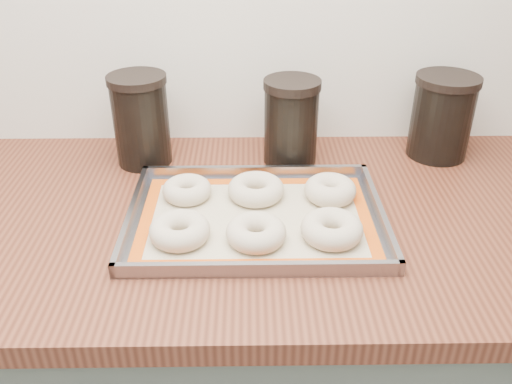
{
  "coord_description": "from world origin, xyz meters",
  "views": [
    {
      "loc": [
        -0.19,
        0.81,
        1.45
      ],
      "look_at": [
        -0.18,
        1.64,
        0.96
      ],
      "focal_mm": 38.0,
      "sensor_mm": 36.0,
      "label": 1
    }
  ],
  "objects_px": {
    "bagel_front_left": "(180,230)",
    "canister_mid": "(291,121)",
    "baking_tray": "(256,217)",
    "bagel_front_mid": "(256,232)",
    "bagel_back_right": "(330,190)",
    "canister_left": "(141,120)",
    "canister_right": "(442,116)",
    "bagel_back_mid": "(256,189)",
    "bagel_back_left": "(187,190)",
    "bagel_front_right": "(332,229)"
  },
  "relations": [
    {
      "from": "bagel_back_left",
      "to": "bagel_back_mid",
      "type": "bearing_deg",
      "value": -0.49
    },
    {
      "from": "bagel_back_left",
      "to": "canister_mid",
      "type": "bearing_deg",
      "value": 38.03
    },
    {
      "from": "bagel_front_mid",
      "to": "bagel_back_right",
      "type": "height_order",
      "value": "bagel_back_right"
    },
    {
      "from": "bagel_front_left",
      "to": "bagel_back_mid",
      "type": "distance_m",
      "value": 0.19
    },
    {
      "from": "canister_right",
      "to": "bagel_back_left",
      "type": "bearing_deg",
      "value": -160.68
    },
    {
      "from": "bagel_front_mid",
      "to": "bagel_front_left",
      "type": "bearing_deg",
      "value": 176.68
    },
    {
      "from": "bagel_back_mid",
      "to": "canister_left",
      "type": "relative_size",
      "value": 0.56
    },
    {
      "from": "bagel_front_mid",
      "to": "bagel_back_right",
      "type": "bearing_deg",
      "value": 43.79
    },
    {
      "from": "baking_tray",
      "to": "canister_mid",
      "type": "bearing_deg",
      "value": 71.93
    },
    {
      "from": "baking_tray",
      "to": "canister_left",
      "type": "bearing_deg",
      "value": 135.05
    },
    {
      "from": "bagel_front_mid",
      "to": "canister_right",
      "type": "bearing_deg",
      "value": 39.41
    },
    {
      "from": "bagel_front_right",
      "to": "canister_right",
      "type": "xyz_separation_m",
      "value": [
        0.28,
        0.33,
        0.07
      ]
    },
    {
      "from": "baking_tray",
      "to": "canister_mid",
      "type": "relative_size",
      "value": 2.5
    },
    {
      "from": "bagel_front_mid",
      "to": "bagel_back_mid",
      "type": "distance_m",
      "value": 0.15
    },
    {
      "from": "bagel_back_mid",
      "to": "canister_right",
      "type": "xyz_separation_m",
      "value": [
        0.41,
        0.19,
        0.07
      ]
    },
    {
      "from": "bagel_back_mid",
      "to": "bagel_front_mid",
      "type": "bearing_deg",
      "value": -90.83
    },
    {
      "from": "bagel_back_right",
      "to": "canister_right",
      "type": "xyz_separation_m",
      "value": [
        0.26,
        0.2,
        0.07
      ]
    },
    {
      "from": "bagel_front_left",
      "to": "bagel_front_mid",
      "type": "bearing_deg",
      "value": -3.32
    },
    {
      "from": "bagel_front_left",
      "to": "canister_mid",
      "type": "xyz_separation_m",
      "value": [
        0.21,
        0.3,
        0.07
      ]
    },
    {
      "from": "canister_left",
      "to": "canister_mid",
      "type": "bearing_deg",
      "value": -0.16
    },
    {
      "from": "baking_tray",
      "to": "bagel_front_mid",
      "type": "bearing_deg",
      "value": -90.82
    },
    {
      "from": "bagel_front_left",
      "to": "canister_left",
      "type": "height_order",
      "value": "canister_left"
    },
    {
      "from": "baking_tray",
      "to": "bagel_front_right",
      "type": "relative_size",
      "value": 4.31
    },
    {
      "from": "canister_left",
      "to": "canister_right",
      "type": "relative_size",
      "value": 1.07
    },
    {
      "from": "bagel_front_left",
      "to": "bagel_front_right",
      "type": "height_order",
      "value": "bagel_front_right"
    },
    {
      "from": "baking_tray",
      "to": "bagel_front_right",
      "type": "distance_m",
      "value": 0.14
    },
    {
      "from": "bagel_front_left",
      "to": "canister_mid",
      "type": "bearing_deg",
      "value": 55.5
    },
    {
      "from": "bagel_front_left",
      "to": "bagel_back_left",
      "type": "distance_m",
      "value": 0.14
    },
    {
      "from": "baking_tray",
      "to": "canister_mid",
      "type": "height_order",
      "value": "canister_mid"
    },
    {
      "from": "baking_tray",
      "to": "bagel_front_left",
      "type": "distance_m",
      "value": 0.15
    },
    {
      "from": "bagel_front_mid",
      "to": "bagel_back_left",
      "type": "relative_size",
      "value": 1.09
    },
    {
      "from": "bagel_back_right",
      "to": "canister_mid",
      "type": "bearing_deg",
      "value": 110.73
    },
    {
      "from": "bagel_back_left",
      "to": "bagel_front_mid",
      "type": "bearing_deg",
      "value": -48.31
    },
    {
      "from": "baking_tray",
      "to": "bagel_front_mid",
      "type": "height_order",
      "value": "bagel_front_mid"
    },
    {
      "from": "baking_tray",
      "to": "bagel_back_left",
      "type": "xyz_separation_m",
      "value": [
        -0.13,
        0.07,
        0.02
      ]
    },
    {
      "from": "bagel_back_left",
      "to": "bagel_front_left",
      "type": "bearing_deg",
      "value": -89.53
    },
    {
      "from": "bagel_back_mid",
      "to": "canister_mid",
      "type": "height_order",
      "value": "canister_mid"
    },
    {
      "from": "baking_tray",
      "to": "bagel_back_left",
      "type": "relative_size",
      "value": 4.9
    },
    {
      "from": "bagel_back_mid",
      "to": "canister_left",
      "type": "bearing_deg",
      "value": 145.42
    },
    {
      "from": "bagel_front_mid",
      "to": "bagel_front_right",
      "type": "xyz_separation_m",
      "value": [
        0.13,
        0.01,
        0.0
      ]
    },
    {
      "from": "bagel_back_right",
      "to": "canister_mid",
      "type": "height_order",
      "value": "canister_mid"
    },
    {
      "from": "bagel_front_mid",
      "to": "canister_mid",
      "type": "xyz_separation_m",
      "value": [
        0.08,
        0.31,
        0.07
      ]
    },
    {
      "from": "bagel_back_right",
      "to": "canister_right",
      "type": "relative_size",
      "value": 0.54
    },
    {
      "from": "bagel_front_left",
      "to": "canister_mid",
      "type": "relative_size",
      "value": 0.57
    },
    {
      "from": "bagel_back_left",
      "to": "canister_left",
      "type": "xyz_separation_m",
      "value": [
        -0.11,
        0.16,
        0.08
      ]
    },
    {
      "from": "bagel_front_left",
      "to": "bagel_back_mid",
      "type": "bearing_deg",
      "value": 46.37
    },
    {
      "from": "canister_left",
      "to": "canister_right",
      "type": "bearing_deg",
      "value": 2.15
    },
    {
      "from": "bagel_back_mid",
      "to": "canister_left",
      "type": "height_order",
      "value": "canister_left"
    },
    {
      "from": "bagel_front_right",
      "to": "bagel_back_left",
      "type": "height_order",
      "value": "bagel_front_right"
    },
    {
      "from": "canister_left",
      "to": "canister_mid",
      "type": "xyz_separation_m",
      "value": [
        0.32,
        -0.0,
        -0.01
      ]
    }
  ]
}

